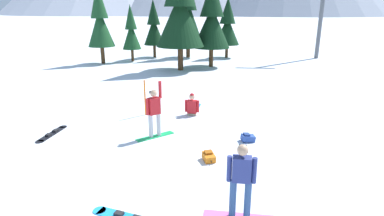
{
  "coord_description": "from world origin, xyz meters",
  "views": [
    {
      "loc": [
        3.5,
        -6.1,
        4.44
      ],
      "look_at": [
        2.48,
        4.68,
        1.0
      ],
      "focal_mm": 29.64,
      "sensor_mm": 36.0,
      "label": 1
    }
  ],
  "objects_px": {
    "snowboarder_midground": "(154,112)",
    "pine_tree_broad": "(180,9)",
    "pine_tree_tall": "(154,26)",
    "pine_tree_twin": "(100,20)",
    "backpack_orange": "(209,157)",
    "loose_snowboard_near_right": "(52,134)",
    "snowboarder_foreground": "(241,180)",
    "pine_tree_leaning": "(188,13)",
    "snowboarder_background": "(193,106)",
    "pine_tree_young": "(227,25)",
    "backpack_blue": "(248,138)",
    "pine_tree_slender": "(131,31)",
    "pine_tree_short": "(212,19)",
    "trail_marker_pole": "(145,98)"
  },
  "relations": [
    {
      "from": "pine_tree_leaning",
      "to": "pine_tree_short",
      "type": "relative_size",
      "value": 1.11
    },
    {
      "from": "pine_tree_twin",
      "to": "pine_tree_leaning",
      "type": "bearing_deg",
      "value": 31.68
    },
    {
      "from": "backpack_blue",
      "to": "pine_tree_short",
      "type": "height_order",
      "value": "pine_tree_short"
    },
    {
      "from": "backpack_blue",
      "to": "trail_marker_pole",
      "type": "xyz_separation_m",
      "value": [
        -4.2,
        2.47,
        0.63
      ]
    },
    {
      "from": "snowboarder_background",
      "to": "loose_snowboard_near_right",
      "type": "relative_size",
      "value": 1.03
    },
    {
      "from": "pine_tree_tall",
      "to": "pine_tree_twin",
      "type": "height_order",
      "value": "pine_tree_twin"
    },
    {
      "from": "snowboarder_background",
      "to": "trail_marker_pole",
      "type": "height_order",
      "value": "trail_marker_pole"
    },
    {
      "from": "loose_snowboard_near_right",
      "to": "trail_marker_pole",
      "type": "distance_m",
      "value": 3.91
    },
    {
      "from": "backpack_blue",
      "to": "pine_tree_leaning",
      "type": "relative_size",
      "value": 0.08
    },
    {
      "from": "pine_tree_young",
      "to": "loose_snowboard_near_right",
      "type": "bearing_deg",
      "value": -108.65
    },
    {
      "from": "snowboarder_midground",
      "to": "pine_tree_tall",
      "type": "distance_m",
      "value": 19.48
    },
    {
      "from": "backpack_orange",
      "to": "pine_tree_young",
      "type": "xyz_separation_m",
      "value": [
        0.73,
        21.02,
        2.8
      ]
    },
    {
      "from": "backpack_blue",
      "to": "pine_tree_slender",
      "type": "distance_m",
      "value": 18.87
    },
    {
      "from": "pine_tree_short",
      "to": "loose_snowboard_near_right",
      "type": "bearing_deg",
      "value": -109.93
    },
    {
      "from": "pine_tree_broad",
      "to": "backpack_blue",
      "type": "bearing_deg",
      "value": -72.67
    },
    {
      "from": "snowboarder_background",
      "to": "backpack_blue",
      "type": "bearing_deg",
      "value": -52.11
    },
    {
      "from": "snowboarder_background",
      "to": "backpack_orange",
      "type": "bearing_deg",
      "value": -78.49
    },
    {
      "from": "snowboarder_midground",
      "to": "backpack_orange",
      "type": "height_order",
      "value": "snowboarder_midground"
    },
    {
      "from": "pine_tree_tall",
      "to": "pine_tree_twin",
      "type": "relative_size",
      "value": 0.82
    },
    {
      "from": "snowboarder_foreground",
      "to": "snowboarder_midground",
      "type": "xyz_separation_m",
      "value": [
        -2.8,
        4.36,
        0.03
      ]
    },
    {
      "from": "pine_tree_short",
      "to": "snowboarder_foreground",
      "type": "bearing_deg",
      "value": -85.97
    },
    {
      "from": "snowboarder_midground",
      "to": "pine_tree_twin",
      "type": "height_order",
      "value": "pine_tree_twin"
    },
    {
      "from": "snowboarder_background",
      "to": "pine_tree_twin",
      "type": "relative_size",
      "value": 0.28
    },
    {
      "from": "snowboarder_background",
      "to": "pine_tree_twin",
      "type": "bearing_deg",
      "value": 124.85
    },
    {
      "from": "snowboarder_foreground",
      "to": "pine_tree_leaning",
      "type": "distance_m",
      "value": 24.04
    },
    {
      "from": "trail_marker_pole",
      "to": "snowboarder_midground",
      "type": "bearing_deg",
      "value": -69.06
    },
    {
      "from": "snowboarder_midground",
      "to": "pine_tree_leaning",
      "type": "height_order",
      "value": "pine_tree_leaning"
    },
    {
      "from": "backpack_orange",
      "to": "pine_tree_leaning",
      "type": "bearing_deg",
      "value": 97.76
    },
    {
      "from": "snowboarder_background",
      "to": "pine_tree_tall",
      "type": "distance_m",
      "value": 17.22
    },
    {
      "from": "trail_marker_pole",
      "to": "pine_tree_leaning",
      "type": "distance_m",
      "value": 17.14
    },
    {
      "from": "pine_tree_tall",
      "to": "pine_tree_slender",
      "type": "xyz_separation_m",
      "value": [
        -1.42,
        -2.5,
        -0.26
      ]
    },
    {
      "from": "pine_tree_slender",
      "to": "pine_tree_short",
      "type": "xyz_separation_m",
      "value": [
        6.86,
        -1.98,
        1.05
      ]
    },
    {
      "from": "snowboarder_midground",
      "to": "pine_tree_short",
      "type": "height_order",
      "value": "pine_tree_short"
    },
    {
      "from": "snowboarder_foreground",
      "to": "pine_tree_twin",
      "type": "relative_size",
      "value": 0.28
    },
    {
      "from": "loose_snowboard_near_right",
      "to": "pine_tree_broad",
      "type": "height_order",
      "value": "pine_tree_broad"
    },
    {
      "from": "pine_tree_short",
      "to": "pine_tree_young",
      "type": "height_order",
      "value": "pine_tree_short"
    },
    {
      "from": "pine_tree_tall",
      "to": "pine_tree_leaning",
      "type": "height_order",
      "value": "pine_tree_leaning"
    },
    {
      "from": "snowboarder_foreground",
      "to": "backpack_orange",
      "type": "bearing_deg",
      "value": 106.54
    },
    {
      "from": "loose_snowboard_near_right",
      "to": "backpack_orange",
      "type": "distance_m",
      "value": 6.04
    },
    {
      "from": "backpack_orange",
      "to": "pine_tree_twin",
      "type": "distance_m",
      "value": 19.57
    },
    {
      "from": "snowboarder_midground",
      "to": "pine_tree_broad",
      "type": "relative_size",
      "value": 0.25
    },
    {
      "from": "snowboarder_midground",
      "to": "pine_tree_slender",
      "type": "height_order",
      "value": "pine_tree_slender"
    },
    {
      "from": "snowboarder_background",
      "to": "pine_tree_tall",
      "type": "relative_size",
      "value": 0.35
    },
    {
      "from": "pine_tree_tall",
      "to": "pine_tree_short",
      "type": "bearing_deg",
      "value": -39.45
    },
    {
      "from": "snowboarder_foreground",
      "to": "snowboarder_background",
      "type": "relative_size",
      "value": 0.97
    },
    {
      "from": "snowboarder_midground",
      "to": "snowboarder_background",
      "type": "distance_m",
      "value": 2.99
    },
    {
      "from": "pine_tree_slender",
      "to": "pine_tree_short",
      "type": "distance_m",
      "value": 7.22
    },
    {
      "from": "pine_tree_short",
      "to": "pine_tree_twin",
      "type": "bearing_deg",
      "value": 176.26
    },
    {
      "from": "backpack_blue",
      "to": "pine_tree_leaning",
      "type": "bearing_deg",
      "value": 102.09
    },
    {
      "from": "pine_tree_tall",
      "to": "pine_tree_slender",
      "type": "relative_size",
      "value": 1.1
    }
  ]
}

